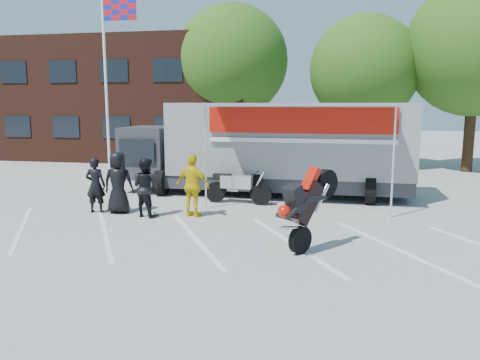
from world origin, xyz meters
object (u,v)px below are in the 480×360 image
(tree_left, at_px, (232,61))
(stunt_bike_rider, at_px, (319,248))
(transporter_truck, at_px, (274,194))
(tree_mid, at_px, (364,70))
(tree_right, at_px, (476,47))
(spectator_leather_b, at_px, (96,185))
(flagpole, at_px, (110,63))
(spectator_leather_a, at_px, (118,183))
(parked_motorcycle, at_px, (238,203))
(spectator_hivis, at_px, (193,186))
(spectator_leather_c, at_px, (146,187))

(tree_left, xyz_separation_m, stunt_bike_rider, (5.25, -15.20, -5.57))
(transporter_truck, bearing_deg, stunt_bike_rider, -72.78)
(tree_left, distance_m, stunt_bike_rider, 17.01)
(tree_mid, bearing_deg, transporter_truck, -113.73)
(tree_left, bearing_deg, stunt_bike_rider, -70.96)
(tree_mid, bearing_deg, stunt_bike_rider, -97.05)
(tree_right, distance_m, spectator_leather_b, 18.40)
(tree_right, height_order, stunt_bike_rider, tree_right)
(tree_left, bearing_deg, flagpole, -125.28)
(tree_left, height_order, tree_right, tree_right)
(tree_mid, height_order, transporter_truck, tree_mid)
(transporter_truck, bearing_deg, flagpole, 159.62)
(spectator_leather_a, distance_m, spectator_leather_b, 0.71)
(tree_left, bearing_deg, tree_right, -7.13)
(tree_left, distance_m, spectator_leather_b, 13.83)
(spectator_leather_b, bearing_deg, flagpole, -72.95)
(transporter_truck, height_order, parked_motorcycle, transporter_truck)
(flagpole, relative_size, transporter_truck, 0.77)
(tree_mid, relative_size, transporter_truck, 0.74)
(transporter_truck, relative_size, stunt_bike_rider, 5.08)
(parked_motorcycle, distance_m, spectator_leather_a, 3.96)
(transporter_truck, relative_size, spectator_hivis, 5.63)
(spectator_leather_a, xyz_separation_m, spectator_leather_c, (0.97, -0.25, -0.07))
(flagpole, relative_size, tree_right, 0.88)
(tree_left, xyz_separation_m, tree_mid, (7.00, -1.00, -0.62))
(tree_left, bearing_deg, spectator_leather_c, -89.39)
(tree_mid, xyz_separation_m, parked_motorcycle, (-4.53, -9.83, -4.94))
(parked_motorcycle, bearing_deg, tree_left, 18.42)
(flagpole, xyz_separation_m, parked_motorcycle, (6.72, -4.83, -5.05))
(parked_motorcycle, xyz_separation_m, stunt_bike_rider, (2.77, -4.37, 0.00))
(transporter_truck, relative_size, parked_motorcycle, 4.49)
(spectator_leather_c, bearing_deg, tree_mid, -101.06)
(spectator_leather_a, bearing_deg, tree_right, -143.30)
(spectator_leather_b, relative_size, spectator_hivis, 0.91)
(tree_mid, relative_size, spectator_hivis, 4.15)
(tree_right, height_order, parked_motorcycle, tree_right)
(tree_mid, distance_m, spectator_leather_a, 14.73)
(transporter_truck, height_order, spectator_leather_c, spectator_leather_c)
(spectator_leather_b, distance_m, spectator_hivis, 3.05)
(transporter_truck, bearing_deg, tree_left, 112.10)
(spectator_hivis, bearing_deg, transporter_truck, -102.56)
(tree_mid, distance_m, spectator_hivis, 13.66)
(tree_left, xyz_separation_m, tree_right, (12.00, -1.50, 0.31))
(spectator_leather_c, bearing_deg, spectator_leather_a, 4.16)
(spectator_leather_c, bearing_deg, tree_right, -117.16)
(tree_right, xyz_separation_m, spectator_hivis, (-10.48, -11.35, -4.95))
(spectator_hivis, bearing_deg, spectator_leather_c, 23.12)
(tree_mid, xyz_separation_m, spectator_leather_b, (-8.53, -11.91, -4.10))
(tree_left, bearing_deg, tree_mid, -8.13)
(transporter_truck, bearing_deg, spectator_leather_c, -128.48)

